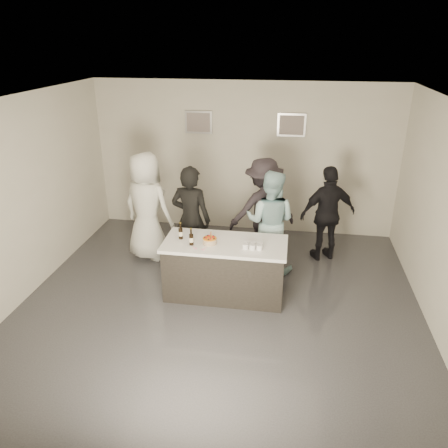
% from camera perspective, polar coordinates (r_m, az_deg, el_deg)
% --- Properties ---
extents(floor, '(6.00, 6.00, 0.00)m').
position_cam_1_polar(floor, '(6.69, -0.69, -10.78)').
color(floor, '#3D3D42').
rests_on(floor, ground).
extents(ceiling, '(6.00, 6.00, 0.00)m').
position_cam_1_polar(ceiling, '(5.59, -0.84, 15.58)').
color(ceiling, white).
extents(wall_back, '(6.00, 0.04, 3.00)m').
position_cam_1_polar(wall_back, '(8.80, 2.61, 8.52)').
color(wall_back, beige).
rests_on(wall_back, ground).
extents(wall_front, '(6.00, 0.04, 3.00)m').
position_cam_1_polar(wall_front, '(3.47, -9.67, -17.69)').
color(wall_front, beige).
rests_on(wall_front, ground).
extents(wall_left, '(0.04, 6.00, 3.00)m').
position_cam_1_polar(wall_left, '(7.11, -25.37, 2.53)').
color(wall_left, beige).
rests_on(wall_left, ground).
extents(picture_left, '(0.54, 0.04, 0.44)m').
position_cam_1_polar(picture_left, '(8.76, -3.34, 13.13)').
color(picture_left, '#B2B2B7').
rests_on(picture_left, wall_back).
extents(picture_right, '(0.54, 0.04, 0.44)m').
position_cam_1_polar(picture_right, '(8.57, 8.81, 12.66)').
color(picture_right, '#B2B2B7').
rests_on(picture_right, wall_back).
extents(bar_counter, '(1.86, 0.86, 0.90)m').
position_cam_1_polar(bar_counter, '(6.77, 0.14, -5.85)').
color(bar_counter, white).
rests_on(bar_counter, ground).
extents(cake, '(0.21, 0.21, 0.08)m').
position_cam_1_polar(cake, '(6.52, -1.88, -2.26)').
color(cake, orange).
rests_on(cake, bar_counter).
extents(beer_bottle_a, '(0.07, 0.07, 0.26)m').
position_cam_1_polar(beer_bottle_a, '(6.66, -5.70, -0.91)').
color(beer_bottle_a, black).
rests_on(beer_bottle_a, bar_counter).
extents(beer_bottle_b, '(0.07, 0.07, 0.26)m').
position_cam_1_polar(beer_bottle_b, '(6.45, -4.31, -1.69)').
color(beer_bottle_b, black).
rests_on(beer_bottle_b, bar_counter).
extents(tumbler_cluster, '(0.30, 0.19, 0.08)m').
position_cam_1_polar(tumbler_cluster, '(6.40, 3.79, -2.79)').
color(tumbler_cluster, gold).
rests_on(tumbler_cluster, bar_counter).
extents(candles, '(0.24, 0.08, 0.01)m').
position_cam_1_polar(candles, '(6.39, -3.44, -3.22)').
color(candles, pink).
rests_on(candles, bar_counter).
extents(person_main_black, '(0.73, 0.54, 1.86)m').
position_cam_1_polar(person_main_black, '(7.32, -4.33, 0.58)').
color(person_main_black, black).
rests_on(person_main_black, ground).
extents(person_main_blue, '(0.97, 0.82, 1.77)m').
position_cam_1_polar(person_main_blue, '(7.37, 6.04, 0.32)').
color(person_main_blue, '#A6D2DA').
rests_on(person_main_blue, ground).
extents(person_guest_left, '(1.10, 0.89, 1.95)m').
position_cam_1_polar(person_guest_left, '(7.83, -10.03, 2.23)').
color(person_guest_left, white).
rests_on(person_guest_left, ground).
extents(person_guest_right, '(1.10, 0.77, 1.73)m').
position_cam_1_polar(person_guest_right, '(7.91, 13.40, 1.29)').
color(person_guest_right, black).
rests_on(person_guest_right, ground).
extents(person_guest_back, '(1.38, 1.11, 1.86)m').
position_cam_1_polar(person_guest_back, '(7.74, 5.13, 1.86)').
color(person_guest_back, '#262127').
rests_on(person_guest_back, ground).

